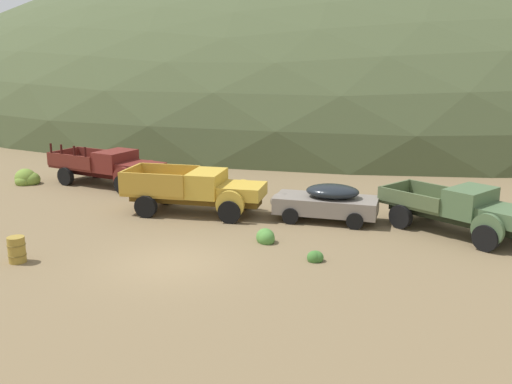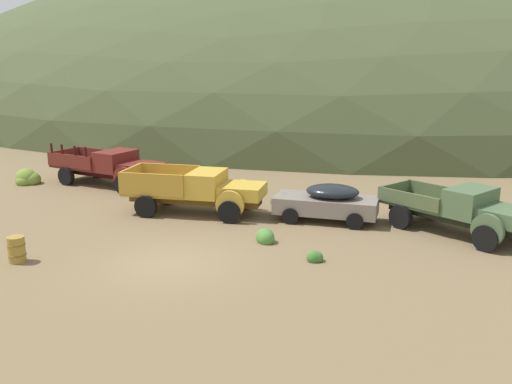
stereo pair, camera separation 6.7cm
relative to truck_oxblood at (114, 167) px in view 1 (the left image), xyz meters
The scene contains 10 objects.
ground_plane 12.39m from the truck_oxblood, 35.58° to the right, with size 300.00×300.00×0.00m, color brown.
hill_far_left 51.27m from the truck_oxblood, 108.05° to the left, with size 109.75×88.62×34.93m, color #424C2D.
truck_oxblood is the anchor object (origin of this frame).
truck_faded_yellow 7.40m from the truck_oxblood, 13.17° to the right, with size 6.41×4.09×1.91m.
car_primer_gray 12.04m from the truck_oxblood, ahead, with size 4.75×2.92×1.57m.
truck_weathered_green 17.62m from the truck_oxblood, ahead, with size 6.20×3.71×1.89m.
oil_drum_foreground 11.32m from the truck_oxblood, 60.19° to the right, with size 0.61×0.61×0.89m.
bush_between_trucks 4.95m from the truck_oxblood, 153.52° to the right, with size 1.36×1.27×1.06m.
bush_near_barrel 14.65m from the truck_oxblood, 17.23° to the right, with size 0.54×0.54×0.47m.
bush_front_right 12.11m from the truck_oxblood, 17.15° to the right, with size 0.76×0.68×0.67m.
Camera 1 is at (12.07, -13.52, 6.82)m, focal length 40.13 mm.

